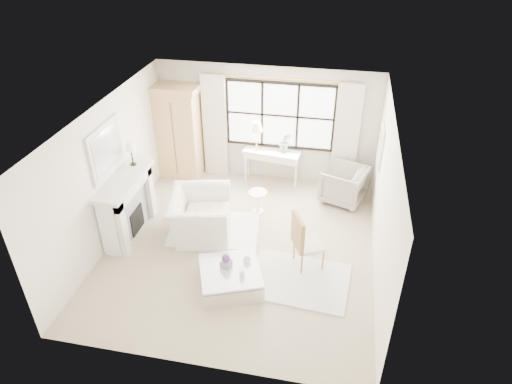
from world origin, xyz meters
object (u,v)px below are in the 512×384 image
club_armchair (200,215)px  coffee_table (231,278)px  armoire (178,131)px  console_table (272,166)px

club_armchair → coffee_table: bearing=-156.0°
armoire → club_armchair: (1.16, -2.20, -0.71)m
armoire → club_armchair: armoire is taller
club_armchair → armoire: bearing=16.9°
club_armchair → coffee_table: (0.95, -1.36, -0.24)m
console_table → club_armchair: club_armchair is taller
console_table → coffee_table: 3.64m
armoire → coffee_table: size_ratio=1.73×
armoire → coffee_table: 4.25m
console_table → club_armchair: bearing=-106.7°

